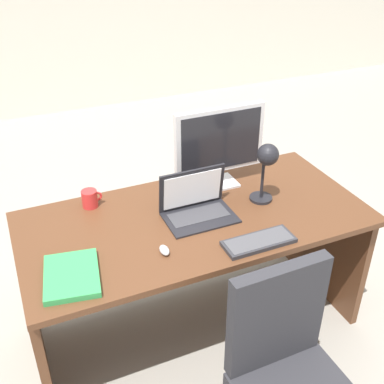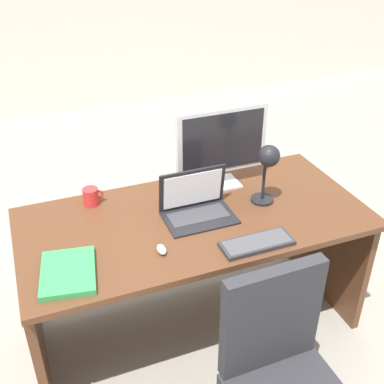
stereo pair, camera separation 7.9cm
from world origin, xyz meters
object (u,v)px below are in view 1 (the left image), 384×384
book (72,276)px  monitor (220,143)px  desk (191,246)px  mouse (164,250)px  keyboard (259,242)px  coffee_mug (90,199)px  desk_lamp (267,162)px  laptop (195,201)px

book → monitor: bearing=26.8°
desk → monitor: monitor is taller
monitor → mouse: (-0.49, -0.45, -0.24)m
keyboard → mouse: (-0.42, 0.11, 0.01)m
mouse → coffee_mug: size_ratio=0.68×
monitor → mouse: 0.71m
keyboard → desk_lamp: bearing=56.0°
desk → monitor: (0.25, 0.19, 0.48)m
laptop → mouse: (-0.26, -0.24, -0.05)m
mouse → coffee_mug: 0.56m
laptop → book: (-0.67, -0.25, -0.06)m
book → keyboard: bearing=-7.1°
desk → laptop: size_ratio=5.00×
laptop → keyboard: (0.16, -0.35, -0.06)m
monitor → laptop: size_ratio=1.46×
mouse → coffee_mug: coffee_mug is taller
desk → desk_lamp: 0.60m
laptop → desk: bearing=123.5°
monitor → mouse: monitor is taller
laptop → mouse: 0.36m
laptop → mouse: size_ratio=4.77×
monitor → mouse: bearing=-137.3°
laptop → desk_lamp: bearing=-7.1°
mouse → coffee_mug: (-0.21, 0.51, 0.03)m
laptop → desk_lamp: size_ratio=1.04×
desk → laptop: bearing=-56.5°
mouse → monitor: bearing=42.7°
mouse → desk_lamp: desk_lamp is taller
desk → keyboard: bearing=-64.6°
mouse → desk_lamp: size_ratio=0.22×
desk → book: 0.75m
book → desk: bearing=22.2°
monitor → keyboard: monitor is taller
desk_lamp → monitor: bearing=117.7°
desk_lamp → laptop: bearing=172.9°
desk → book: bearing=-157.8°
desk → mouse: mouse is taller
desk_lamp → coffee_mug: bearing=159.3°
monitor → keyboard: bearing=-97.2°
monitor → coffee_mug: (-0.70, 0.06, -0.21)m
monitor → desk_lamp: monitor is taller
monitor → coffee_mug: 0.73m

